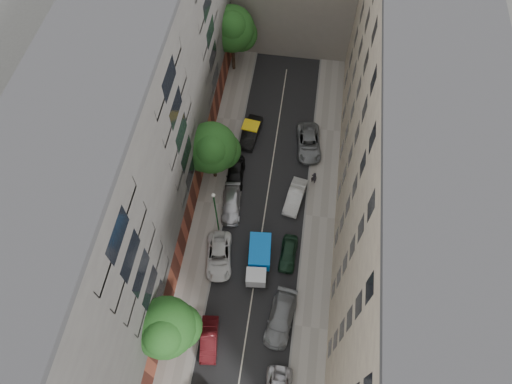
% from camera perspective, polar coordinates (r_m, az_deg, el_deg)
% --- Properties ---
extents(ground, '(120.00, 120.00, 0.00)m').
position_cam_1_polar(ground, '(45.90, 1.16, -2.30)').
color(ground, '#4C4C49').
rests_on(ground, ground).
extents(road_surface, '(8.00, 44.00, 0.02)m').
position_cam_1_polar(road_surface, '(45.89, 1.16, -2.30)').
color(road_surface, black).
rests_on(road_surface, ground).
extents(sidewalk_left, '(3.00, 44.00, 0.15)m').
position_cam_1_polar(sidewalk_left, '(46.42, -5.59, -1.39)').
color(sidewalk_left, gray).
rests_on(sidewalk_left, ground).
extents(sidewalk_right, '(3.00, 44.00, 0.15)m').
position_cam_1_polar(sidewalk_right, '(45.90, 7.99, -3.11)').
color(sidewalk_right, gray).
rests_on(sidewalk_right, ground).
extents(building_left, '(8.00, 44.00, 20.00)m').
position_cam_1_polar(building_left, '(39.59, -14.67, 6.65)').
color(building_left, '#4A4745').
rests_on(building_left, ground).
extents(building_right, '(8.00, 44.00, 20.00)m').
position_cam_1_polar(building_right, '(38.35, 17.96, 2.79)').
color(building_right, beige).
rests_on(building_right, ground).
extents(tarp_truck, '(2.26, 4.93, 2.21)m').
position_cam_1_polar(tarp_truck, '(42.33, 0.35, -8.43)').
color(tarp_truck, black).
rests_on(tarp_truck, ground).
extents(car_left_1, '(1.87, 4.13, 1.31)m').
position_cam_1_polar(car_left_1, '(40.96, -5.88, -17.87)').
color(car_left_1, '#490E12').
rests_on(car_left_1, ground).
extents(car_left_2, '(3.04, 5.29, 1.39)m').
position_cam_1_polar(car_left_2, '(43.16, -4.66, -7.98)').
color(car_left_2, silver).
rests_on(car_left_2, ground).
extents(car_left_3, '(2.30, 4.72, 1.32)m').
position_cam_1_polar(car_left_3, '(45.51, -3.09, -1.59)').
color(car_left_3, '#BBBAC0').
rests_on(car_left_3, ground).
extents(car_left_4, '(2.00, 4.47, 1.49)m').
position_cam_1_polar(car_left_4, '(47.28, -2.60, 2.31)').
color(car_left_4, black).
rests_on(car_left_4, ground).
extents(car_left_5, '(2.14, 4.69, 1.49)m').
position_cam_1_polar(car_left_5, '(50.37, -0.64, 7.48)').
color(car_left_5, black).
rests_on(car_left_5, ground).
extents(car_right_1, '(2.76, 5.44, 1.51)m').
position_cam_1_polar(car_right_1, '(41.14, 3.11, -15.54)').
color(car_right_1, slate).
rests_on(car_right_1, ground).
extents(car_right_2, '(1.68, 3.86, 1.30)m').
position_cam_1_polar(car_right_2, '(43.28, 4.06, -7.68)').
color(car_right_2, black).
rests_on(car_right_2, ground).
extents(car_right_3, '(2.24, 4.53, 1.43)m').
position_cam_1_polar(car_right_3, '(46.01, 4.90, -0.58)').
color(car_right_3, silver).
rests_on(car_right_3, ground).
extents(car_right_4, '(3.19, 5.64, 1.49)m').
position_cam_1_polar(car_right_4, '(49.82, 6.61, 6.12)').
color(car_right_4, slate).
rests_on(car_right_4, ground).
extents(tree_near, '(5.04, 4.74, 7.88)m').
position_cam_1_polar(tree_near, '(36.74, -11.12, -16.50)').
color(tree_near, '#382619').
rests_on(tree_near, sidewalk_left).
extents(tree_mid, '(5.30, 5.02, 7.41)m').
position_cam_1_polar(tree_mid, '(44.03, -5.49, 5.30)').
color(tree_mid, '#382619').
rests_on(tree_mid, sidewalk_left).
extents(tree_far, '(5.40, 5.14, 8.64)m').
position_cam_1_polar(tree_far, '(53.83, -2.96, 19.48)').
color(tree_far, '#382619').
rests_on(tree_far, sidewalk_left).
extents(lamp_post, '(0.36, 0.36, 6.91)m').
position_cam_1_polar(lamp_post, '(41.15, -5.08, -2.16)').
color(lamp_post, '#175223').
rests_on(lamp_post, sidewalk_left).
extents(pedestrian, '(0.71, 0.58, 1.67)m').
position_cam_1_polar(pedestrian, '(47.07, 7.26, 1.80)').
color(pedestrian, black).
rests_on(pedestrian, sidewalk_right).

